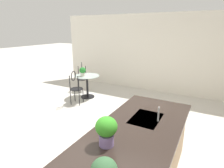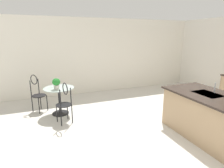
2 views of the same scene
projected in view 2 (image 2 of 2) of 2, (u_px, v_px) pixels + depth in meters
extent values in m
plane|color=beige|center=(179.00, 148.00, 3.57)|extent=(40.00, 40.00, 0.00)
cube|color=silver|center=(104.00, 56.00, 7.08)|extent=(0.12, 7.80, 2.70)
cube|color=#B2B5BA|center=(208.00, 94.00, 3.88)|extent=(0.56, 0.40, 0.03)
cylinder|color=black|center=(61.00, 113.00, 5.16)|extent=(0.44, 0.44, 0.03)
cylinder|color=black|center=(60.00, 101.00, 5.07)|extent=(0.07, 0.07, 0.69)
cylinder|color=#B2C6C1|center=(59.00, 88.00, 4.99)|extent=(0.80, 0.80, 0.01)
cylinder|color=black|center=(47.00, 103.00, 5.35)|extent=(0.03, 0.03, 0.45)
cylinder|color=black|center=(39.00, 106.00, 5.11)|extent=(0.03, 0.03, 0.45)
cylinder|color=black|center=(41.00, 101.00, 5.48)|extent=(0.03, 0.03, 0.45)
cylinder|color=black|center=(32.00, 104.00, 5.25)|extent=(0.03, 0.03, 0.45)
cylinder|color=black|center=(39.00, 96.00, 5.24)|extent=(0.53, 0.53, 0.02)
cylinder|color=black|center=(39.00, 86.00, 5.37)|extent=(0.03, 0.03, 0.45)
cylinder|color=black|center=(31.00, 89.00, 5.15)|extent=(0.03, 0.03, 0.45)
torus|color=black|center=(34.00, 80.00, 5.20)|extent=(0.24, 0.19, 0.28)
cylinder|color=black|center=(57.00, 113.00, 4.63)|extent=(0.03, 0.03, 0.45)
cylinder|color=black|center=(68.00, 111.00, 4.78)|extent=(0.03, 0.03, 0.45)
cylinder|color=black|center=(61.00, 117.00, 4.41)|extent=(0.03, 0.03, 0.45)
cylinder|color=black|center=(72.00, 114.00, 4.57)|extent=(0.03, 0.03, 0.45)
cylinder|color=black|center=(64.00, 105.00, 4.54)|extent=(0.46, 0.46, 0.02)
cylinder|color=black|center=(60.00, 99.00, 4.29)|extent=(0.03, 0.03, 0.45)
cylinder|color=black|center=(71.00, 97.00, 4.44)|extent=(0.03, 0.03, 0.45)
torus|color=black|center=(65.00, 89.00, 4.31)|extent=(0.28, 0.09, 0.28)
cylinder|color=#B2B5BA|center=(215.00, 88.00, 3.91)|extent=(0.02, 0.02, 0.22)
cylinder|color=beige|center=(57.00, 87.00, 4.83)|extent=(0.14, 0.14, 0.11)
ellipsoid|color=#247F2D|center=(56.00, 82.00, 4.80)|extent=(0.20, 0.20, 0.18)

